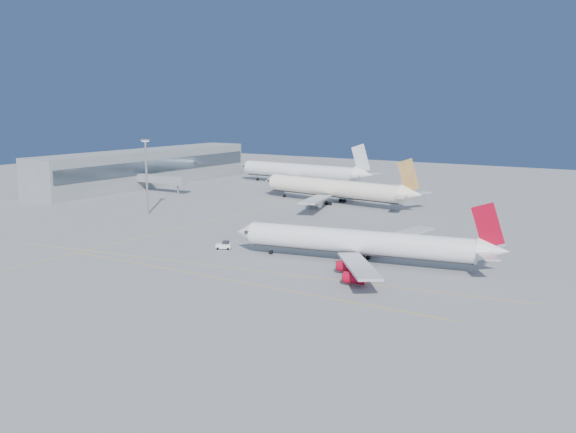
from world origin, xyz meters
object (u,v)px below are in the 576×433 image
at_px(airliner_third, 302,172).
at_px(light_mast, 146,170).
at_px(pushback_tug, 224,245).
at_px(airliner_etihad, 337,189).
at_px(airliner_virgin, 363,243).

xyz_separation_m(airliner_third, light_mast, (-3.39, -88.40, 8.13)).
height_order(airliner_third, pushback_tug, airliner_third).
distance_m(airliner_etihad, pushback_tug, 77.14).
xyz_separation_m(airliner_etihad, light_mast, (-40.60, -49.61, 8.48)).
bearing_deg(airliner_third, airliner_virgin, -48.78).
bearing_deg(airliner_virgin, light_mast, 156.09).
bearing_deg(pushback_tug, light_mast, 127.93).
height_order(airliner_virgin, light_mast, light_mast).
bearing_deg(pushback_tug, airliner_etihad, 73.30).
relative_size(airliner_virgin, pushback_tug, 15.31).
distance_m(airliner_virgin, light_mast, 87.92).
bearing_deg(airliner_etihad, light_mast, -121.48).
bearing_deg(airliner_etihad, airliner_virgin, -50.32).
distance_m(airliner_virgin, pushback_tug, 34.44).
bearing_deg(light_mast, airliner_etihad, 50.70).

